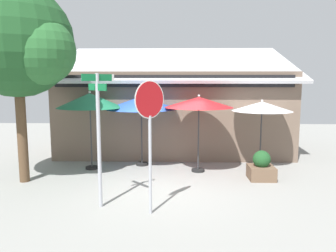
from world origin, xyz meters
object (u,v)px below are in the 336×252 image
patio_umbrella_royal_blue_center (141,103)px  sidewalk_planter (261,167)px  patio_umbrella_ivory_far_right (262,107)px  shade_tree (20,43)px  patio_umbrella_forest_green_left (90,101)px  patio_umbrella_crimson_right (199,103)px  street_sign_post (99,128)px  stop_sign (150,121)px

patio_umbrella_royal_blue_center → sidewalk_planter: patio_umbrella_royal_blue_center is taller
patio_umbrella_ivory_far_right → shade_tree: size_ratio=0.41×
patio_umbrella_ivory_far_right → sidewalk_planter: bearing=-102.3°
sidewalk_planter → patio_umbrella_forest_green_left: bearing=169.2°
patio_umbrella_crimson_right → shade_tree: size_ratio=0.45×
street_sign_post → patio_umbrella_royal_blue_center: street_sign_post is taller
patio_umbrella_royal_blue_center → patio_umbrella_ivory_far_right: bearing=-2.1°
street_sign_post → stop_sign: bearing=-17.2°
patio_umbrella_royal_blue_center → patio_umbrella_ivory_far_right: size_ratio=1.08×
patio_umbrella_crimson_right → patio_umbrella_ivory_far_right: patio_umbrella_crimson_right is taller
stop_sign → patio_umbrella_forest_green_left: stop_sign is taller
street_sign_post → stop_sign: size_ratio=1.05×
patio_umbrella_royal_blue_center → shade_tree: bearing=-147.0°
street_sign_post → sidewalk_planter: bearing=27.9°
patio_umbrella_forest_green_left → patio_umbrella_royal_blue_center: bearing=18.2°
street_sign_post → patio_umbrella_crimson_right: 4.13m
street_sign_post → sidewalk_planter: size_ratio=3.54×
stop_sign → patio_umbrella_royal_blue_center: bearing=98.6°
street_sign_post → patio_umbrella_royal_blue_center: bearing=81.7°
patio_umbrella_forest_green_left → sidewalk_planter: patio_umbrella_forest_green_left is taller
stop_sign → patio_umbrella_ivory_far_right: bearing=49.9°
shade_tree → patio_umbrella_crimson_right: bearing=14.2°
street_sign_post → patio_umbrella_ivory_far_right: size_ratio=1.34×
patio_umbrella_crimson_right → sidewalk_planter: patio_umbrella_crimson_right is taller
patio_umbrella_royal_blue_center → shade_tree: shade_tree is taller
patio_umbrella_crimson_right → street_sign_post: bearing=-128.6°
stop_sign → shade_tree: 4.90m
patio_umbrella_royal_blue_center → sidewalk_planter: bearing=-22.6°
patio_umbrella_royal_blue_center → street_sign_post: bearing=-98.3°
patio_umbrella_forest_green_left → patio_umbrella_crimson_right: patio_umbrella_forest_green_left is taller
street_sign_post → stop_sign: (1.24, -0.38, 0.23)m
shade_tree → sidewalk_planter: (7.11, 0.48, -3.73)m
stop_sign → shade_tree: (-3.89, 2.27, 1.94)m
patio_umbrella_royal_blue_center → sidewalk_planter: 4.61m
stop_sign → patio_umbrella_forest_green_left: bearing=121.6°
patio_umbrella_crimson_right → patio_umbrella_ivory_far_right: bearing=15.6°
patio_umbrella_forest_green_left → patio_umbrella_crimson_right: bearing=-3.5°
patio_umbrella_royal_blue_center → patio_umbrella_crimson_right: patio_umbrella_crimson_right is taller
stop_sign → sidewalk_planter: 4.60m
sidewalk_planter → shade_tree: bearing=-176.1°
patio_umbrella_crimson_right → patio_umbrella_ivory_far_right: (2.22, 0.62, -0.19)m
street_sign_post → shade_tree: 3.91m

